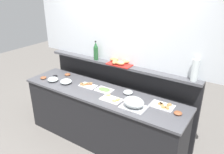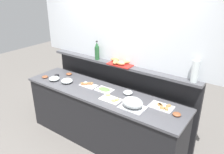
# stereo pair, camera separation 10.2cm
# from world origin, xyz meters

# --- Properties ---
(ground_plane) EXTENTS (12.00, 12.00, 0.00)m
(ground_plane) POSITION_xyz_m (0.00, 0.60, 0.00)
(ground_plane) COLOR slate
(buffet_counter) EXTENTS (2.65, 0.66, 0.91)m
(buffet_counter) POSITION_xyz_m (0.00, 0.00, 0.46)
(buffet_counter) COLOR black
(buffet_counter) RESTS_ON ground_plane
(back_ledge_unit) EXTENTS (2.68, 0.22, 1.24)m
(back_ledge_unit) POSITION_xyz_m (0.00, 0.51, 0.65)
(back_ledge_unit) COLOR black
(back_ledge_unit) RESTS_ON ground_plane
(upper_wall_panel) EXTENTS (3.28, 0.08, 1.36)m
(upper_wall_panel) POSITION_xyz_m (0.00, 0.53, 1.92)
(upper_wall_panel) COLOR silver
(upper_wall_panel) RESTS_ON back_ledge_unit
(sandwich_platter_rear) EXTENTS (0.32, 0.20, 0.04)m
(sandwich_platter_rear) POSITION_xyz_m (0.93, 0.12, 0.92)
(sandwich_platter_rear) COLOR silver
(sandwich_platter_rear) RESTS_ON buffet_counter
(sandwich_platter_front) EXTENTS (0.28, 0.17, 0.04)m
(sandwich_platter_front) POSITION_xyz_m (-0.31, 0.06, 0.92)
(sandwich_platter_front) COLOR silver
(sandwich_platter_front) RESTS_ON buffet_counter
(sandwich_platter_side) EXTENTS (0.30, 0.18, 0.04)m
(sandwich_platter_side) POSITION_xyz_m (0.27, -0.10, 0.92)
(sandwich_platter_side) COLOR white
(sandwich_platter_side) RESTS_ON buffet_counter
(cold_cuts_platter) EXTENTS (0.26, 0.19, 0.02)m
(cold_cuts_platter) POSITION_xyz_m (0.01, 0.08, 0.92)
(cold_cuts_platter) COLOR white
(cold_cuts_platter) RESTS_ON buffet_counter
(serving_cloche) EXTENTS (0.34, 0.24, 0.17)m
(serving_cloche) POSITION_xyz_m (0.62, -0.12, 0.98)
(serving_cloche) COLOR #B7BABF
(serving_cloche) RESTS_ON buffet_counter
(glass_bowl_large) EXTENTS (0.17, 0.17, 0.07)m
(glass_bowl_large) POSITION_xyz_m (-0.90, -0.12, 0.94)
(glass_bowl_large) COLOR silver
(glass_bowl_large) RESTS_ON buffet_counter
(glass_bowl_medium) EXTENTS (0.14, 0.14, 0.06)m
(glass_bowl_medium) POSITION_xyz_m (0.37, 0.17, 0.94)
(glass_bowl_medium) COLOR silver
(glass_bowl_medium) RESTS_ON buffet_counter
(glass_bowl_small) EXTENTS (0.19, 0.19, 0.08)m
(glass_bowl_small) POSITION_xyz_m (-0.65, -0.07, 0.95)
(glass_bowl_small) COLOR silver
(glass_bowl_small) RESTS_ON buffet_counter
(condiment_bowl_red) EXTENTS (0.10, 0.10, 0.04)m
(condiment_bowl_red) POSITION_xyz_m (-0.88, 0.19, 0.93)
(condiment_bowl_red) COLOR brown
(condiment_bowl_red) RESTS_ON buffet_counter
(condiment_bowl_teal) EXTENTS (0.10, 0.10, 0.04)m
(condiment_bowl_teal) POSITION_xyz_m (-1.12, -0.14, 0.93)
(condiment_bowl_teal) COLOR brown
(condiment_bowl_teal) RESTS_ON buffet_counter
(condiment_bowl_cream) EXTENTS (0.09, 0.09, 0.03)m
(condiment_bowl_cream) POSITION_xyz_m (-1.01, 0.03, 0.93)
(condiment_bowl_cream) COLOR black
(condiment_bowl_cream) RESTS_ON buffet_counter
(condiment_bowl_dark) EXTENTS (0.11, 0.11, 0.04)m
(condiment_bowl_dark) POSITION_xyz_m (1.16, 0.04, 0.93)
(condiment_bowl_dark) COLOR brown
(condiment_bowl_dark) RESTS_ON buffet_counter
(wine_bottle_green) EXTENTS (0.08, 0.08, 0.32)m
(wine_bottle_green) POSITION_xyz_m (-0.39, 0.41, 1.38)
(wine_bottle_green) COLOR #23562D
(wine_bottle_green) RESTS_ON back_ledge_unit
(bread_basket) EXTENTS (0.42, 0.28, 0.08)m
(bread_basket) POSITION_xyz_m (0.07, 0.43, 1.27)
(bread_basket) COLOR #B2231E
(bread_basket) RESTS_ON back_ledge_unit
(water_carafe) EXTENTS (0.09, 0.09, 0.29)m
(water_carafe) POSITION_xyz_m (1.20, 0.43, 1.39)
(water_carafe) COLOR silver
(water_carafe) RESTS_ON back_ledge_unit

